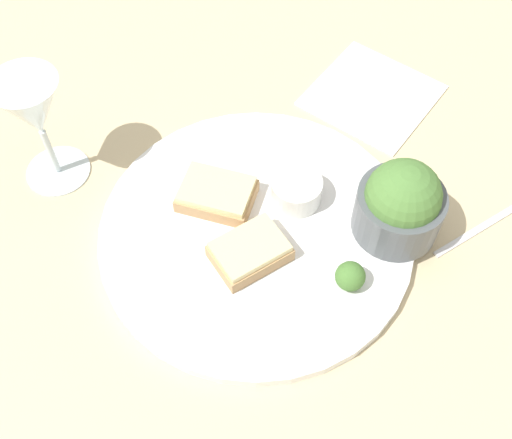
% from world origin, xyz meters
% --- Properties ---
extents(ground_plane, '(4.00, 4.00, 0.00)m').
position_xyz_m(ground_plane, '(0.00, 0.00, 0.00)').
color(ground_plane, '#C6B289').
extents(dinner_plate, '(0.36, 0.36, 0.01)m').
position_xyz_m(dinner_plate, '(0.00, 0.00, 0.01)').
color(dinner_plate, white).
rests_on(dinner_plate, ground_plane).
extents(salad_bowl, '(0.10, 0.10, 0.10)m').
position_xyz_m(salad_bowl, '(-0.15, 0.06, 0.06)').
color(salad_bowl, '#4C5156').
rests_on(salad_bowl, dinner_plate).
extents(sauce_ramekin, '(0.06, 0.06, 0.03)m').
position_xyz_m(sauce_ramekin, '(-0.06, -0.02, 0.03)').
color(sauce_ramekin, white).
rests_on(sauce_ramekin, dinner_plate).
extents(cheese_toast_near, '(0.10, 0.10, 0.03)m').
position_xyz_m(cheese_toast_near, '(0.03, -0.05, 0.03)').
color(cheese_toast_near, tan).
rests_on(cheese_toast_near, dinner_plate).
extents(cheese_toast_far, '(0.09, 0.07, 0.03)m').
position_xyz_m(cheese_toast_far, '(0.02, 0.03, 0.03)').
color(cheese_toast_far, tan).
rests_on(cheese_toast_far, dinner_plate).
extents(wine_glass, '(0.08, 0.08, 0.15)m').
position_xyz_m(wine_glass, '(0.19, -0.18, 0.10)').
color(wine_glass, silver).
rests_on(wine_glass, ground_plane).
extents(garnish, '(0.03, 0.03, 0.03)m').
position_xyz_m(garnish, '(-0.07, 0.10, 0.03)').
color(garnish, '#477533').
rests_on(garnish, dinner_plate).
extents(napkin, '(0.21, 0.21, 0.01)m').
position_xyz_m(napkin, '(-0.23, -0.15, 0.00)').
color(napkin, white).
rests_on(napkin, ground_plane).
extents(fork, '(0.20, 0.04, 0.01)m').
position_xyz_m(fork, '(-0.27, 0.09, 0.00)').
color(fork, silver).
rests_on(fork, ground_plane).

